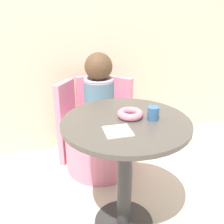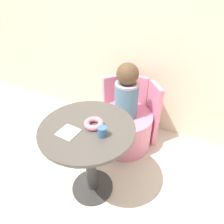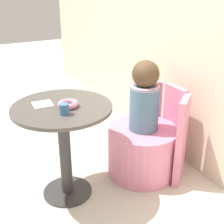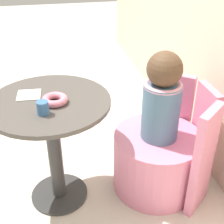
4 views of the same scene
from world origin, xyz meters
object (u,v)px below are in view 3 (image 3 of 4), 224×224
Objects in this scene: child_figure at (145,97)px; cup at (64,109)px; round_table at (64,131)px; tub_chair at (142,151)px; donut at (68,104)px.

child_figure is 7.79× the size of cup.
round_table is 0.73m from tub_chair.
child_figure is 0.70m from cup.
donut reaches higher than tub_chair.
round_table is 10.07× the size of cup.
child_figure is at bearing 87.18° from round_table.
child_figure is at bearing 90.46° from donut.
child_figure reaches higher than cup.
child_figure is 0.62m from donut.
tub_chair is 1.02× the size of child_figure.
cup is (0.11, -0.69, 0.55)m from tub_chair.
cup is (0.14, -0.03, 0.23)m from round_table.
tub_chair is at bearing 0.00° from child_figure.
donut is at bearing 41.74° from round_table.
child_figure is (0.00, 0.00, 0.48)m from tub_chair.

